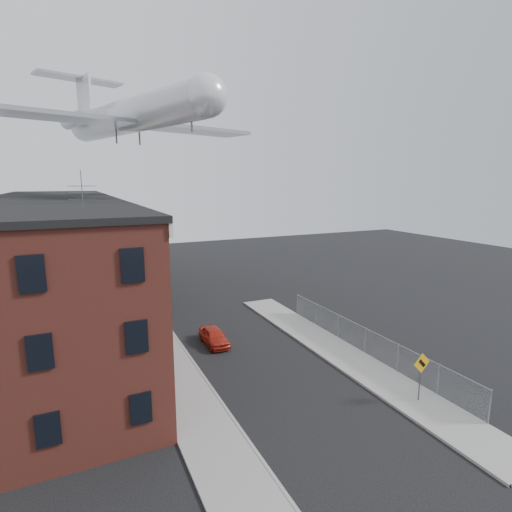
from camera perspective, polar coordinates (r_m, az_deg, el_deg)
The scene contains 19 objects.
ground at distance 21.81m, azimuth 9.15°, elevation -21.84°, with size 120.00×120.00×0.00m, color black.
sidewalk_left at distance 41.08m, azimuth -16.96°, elevation -6.24°, with size 3.00×62.00×0.12m, color gray.
sidewalk_right at distance 28.95m, azimuth 11.60°, elevation -13.22°, with size 3.00×26.00×0.12m, color gray.
curb_left at distance 41.29m, azimuth -14.96°, elevation -6.04°, with size 0.15×62.00×0.14m, color gray.
curb_right at distance 28.17m, azimuth 9.16°, elevation -13.81°, with size 0.15×26.00×0.14m, color gray.
corner_building at distance 23.06m, azimuth -27.62°, elevation -6.99°, with size 10.31×12.30×12.15m.
row_house_a at distance 32.28m, azimuth -26.91°, elevation -2.21°, with size 11.98×7.00×10.30m.
row_house_b at distance 39.15m, azimuth -26.65°, elevation -0.11°, with size 11.98×7.00×10.30m.
row_house_c at distance 46.06m, azimuth -26.46°, elevation 1.37°, with size 11.98×7.00×10.30m.
row_house_d at distance 53.00m, azimuth -26.32°, elevation 2.46°, with size 11.98×7.00×10.30m.
row_house_e at distance 59.95m, azimuth -26.22°, elevation 3.30°, with size 11.98×7.00×10.30m.
chainlink_fence at distance 28.75m, azimuth 15.33°, elevation -11.54°, with size 0.06×18.06×1.90m.
warning_sign at distance 23.57m, azimuth 22.52°, elevation -14.75°, with size 1.10×0.11×2.80m.
utility_pole at distance 34.18m, azimuth -16.09°, elevation -1.58°, with size 1.80×0.26×9.00m.
street_tree at distance 44.10m, azimuth -17.65°, elevation -0.60°, with size 3.22×3.20×5.20m.
car_near at distance 29.62m, azimuth -6.02°, elevation -11.32°, with size 1.45×3.61×1.23m, color #B22517.
car_mid at distance 38.59m, azimuth -13.61°, elevation -6.27°, with size 1.35×3.88×1.28m, color black.
car_far at distance 48.32m, azimuth -15.92°, elevation -2.96°, with size 1.78×4.37×1.27m, color gray.
airplane at distance 42.64m, azimuth -17.72°, elevation 18.57°, with size 24.26×27.76×8.04m.
Camera 1 is at (-10.59, -15.08, 11.67)m, focal length 28.00 mm.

